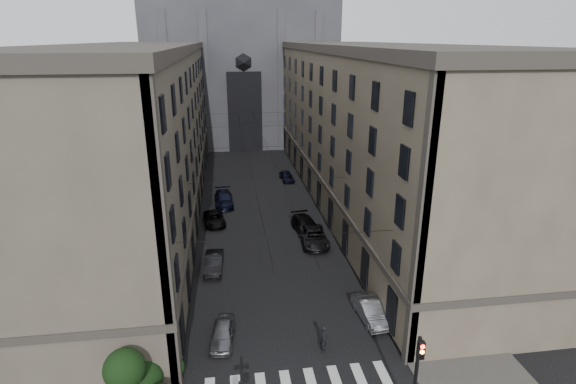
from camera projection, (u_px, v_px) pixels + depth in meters
name	position (u px, v px, depth m)	size (l,w,h in m)	color
sidewalk_left	(171.00, 208.00, 53.94)	(7.00, 80.00, 0.15)	#383533
sidewalk_right	(341.00, 200.00, 56.74)	(7.00, 80.00, 0.15)	#383533
building_left	(137.00, 133.00, 50.53)	(13.60, 60.60, 18.85)	#4E453B
building_right	(368.00, 127.00, 54.11)	(13.60, 60.60, 18.85)	brown
gothic_tower	(240.00, 47.00, 86.04)	(35.00, 23.00, 58.00)	#2D2D33
traffic_light_right	(417.00, 369.00, 23.13)	(0.34, 0.50, 5.20)	black
shrub_cluster	(143.00, 378.00, 24.60)	(3.90, 4.40, 3.90)	black
tram_wires	(257.00, 148.00, 52.66)	(14.00, 60.00, 0.43)	black
car_left_near	(223.00, 333.00, 30.18)	(1.51, 3.77, 1.28)	slate
car_left_midnear	(214.00, 263.00, 39.47)	(1.55, 4.43, 1.46)	black
car_left_midfar	(214.00, 219.00, 49.34)	(2.15, 4.66, 1.29)	black
car_left_far	(224.00, 199.00, 54.92)	(2.21, 5.44, 1.58)	black
car_right_near	(370.00, 311.00, 32.61)	(1.48, 4.25, 1.40)	gray
car_right_midnear	(314.00, 237.00, 44.50)	(2.56, 5.55, 1.54)	black
car_right_midfar	(307.00, 226.00, 47.01)	(2.23, 5.49, 1.59)	black
car_right_far	(287.00, 176.00, 64.37)	(1.61, 3.99, 1.36)	black
pedestrian	(324.00, 339.00, 29.11)	(0.72, 0.47, 1.97)	black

